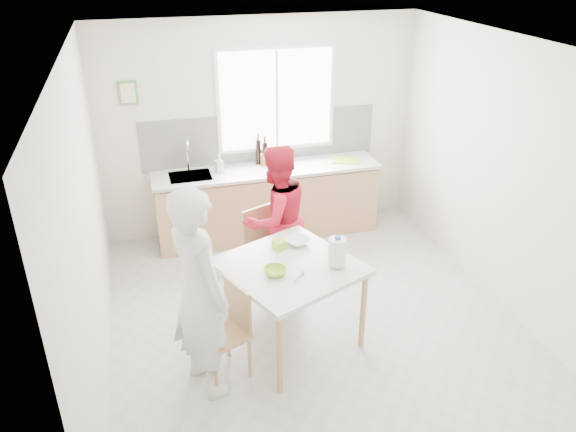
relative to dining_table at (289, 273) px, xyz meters
name	(u,v)px	position (x,y,z in m)	size (l,w,h in m)	color
ground	(314,321)	(0.32, 0.22, -0.76)	(4.50, 4.50, 0.00)	#B7B7B2
room_shell	(318,170)	(0.32, 0.22, 0.88)	(4.50, 4.50, 4.50)	silver
window	(276,100)	(0.52, 2.45, 0.94)	(1.50, 0.06, 1.30)	white
backsplash	(261,137)	(0.32, 2.46, 0.46)	(3.00, 0.02, 0.65)	white
picture_frame	(128,93)	(-1.23, 2.46, 1.14)	(0.22, 0.03, 0.28)	#529845
kitchen_counter	(267,205)	(0.32, 2.17, -0.34)	(2.84, 0.64, 1.37)	tan
dining_table	(289,273)	(0.00, 0.00, 0.00)	(1.45, 1.45, 0.85)	silver
chair_left	(227,328)	(-0.63, -0.27, -0.29)	(0.52, 0.52, 0.87)	tan
chair_far	(267,248)	(0.00, 0.89, -0.23)	(0.59, 0.59, 0.97)	tan
person_white	(199,293)	(-0.85, -0.36, 0.17)	(0.68, 0.45, 1.87)	silver
person_red	(276,219)	(0.13, 0.97, 0.06)	(0.80, 0.62, 1.64)	red
bowl_green	(275,271)	(-0.16, -0.12, 0.12)	(0.20, 0.20, 0.06)	#98D932
bowl_white	(298,241)	(0.18, 0.35, 0.12)	(0.23, 0.23, 0.06)	white
milk_jug	(338,251)	(0.41, -0.13, 0.24)	(0.22, 0.16, 0.28)	white
green_box	(279,245)	(-0.02, 0.30, 0.13)	(0.10, 0.10, 0.09)	#8CD631
spoon	(298,277)	(0.01, -0.23, 0.10)	(0.01, 0.01, 0.16)	#A5A5AA
cutting_board	(346,160)	(1.36, 2.15, 0.16)	(0.35, 0.25, 0.01)	#8DCE2F
wine_bottle_a	(258,152)	(0.26, 2.35, 0.32)	(0.07, 0.07, 0.32)	black
wine_bottle_b	(265,154)	(0.33, 2.29, 0.31)	(0.07, 0.07, 0.30)	black
jar_amber	(263,160)	(0.30, 2.26, 0.24)	(0.06, 0.06, 0.16)	brown
soap_bottle	(219,163)	(-0.26, 2.22, 0.26)	(0.10, 0.10, 0.21)	#999999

